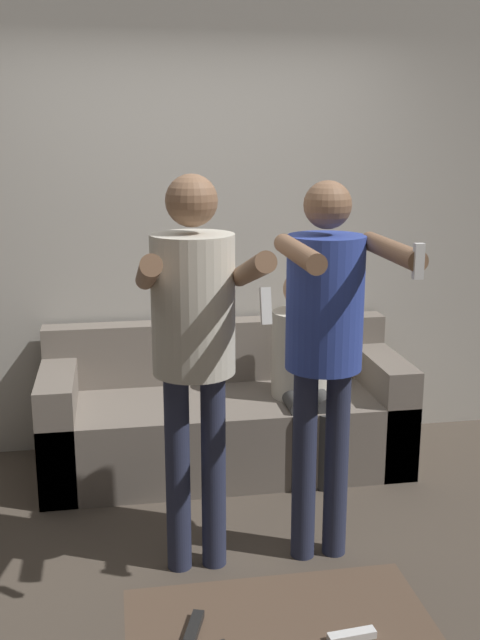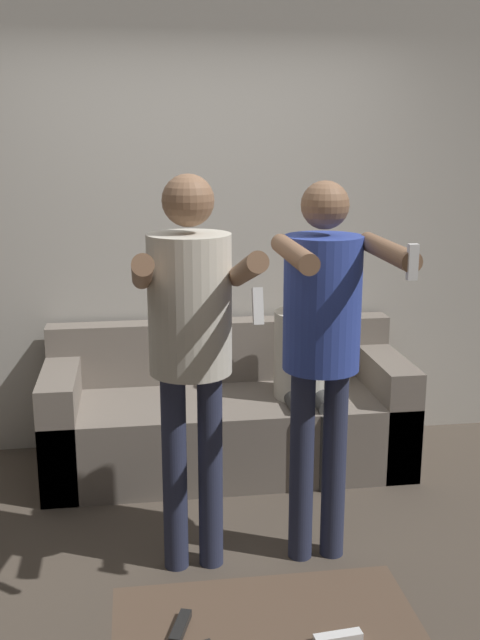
% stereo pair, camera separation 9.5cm
% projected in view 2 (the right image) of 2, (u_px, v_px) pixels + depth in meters
% --- Properties ---
extents(ground_plane, '(14.00, 14.00, 0.00)m').
position_uv_depth(ground_plane, '(224.00, 573.00, 3.36)').
color(ground_plane, '#4C4238').
extents(wall_back, '(6.40, 0.06, 2.70)m').
position_uv_depth(wall_back, '(191.00, 230.00, 4.54)').
color(wall_back, '#B7B2A8').
rests_on(wall_back, ground_plane).
extents(couch, '(2.09, 0.78, 0.81)m').
position_uv_depth(couch, '(227.00, 418.00, 4.41)').
color(couch, slate).
rests_on(couch, ground_plane).
extents(person_standing_left, '(0.47, 0.76, 1.76)m').
position_uv_depth(person_standing_left, '(191.00, 328.00, 3.14)').
color(person_standing_left, '#282D47').
rests_on(person_standing_left, ground_plane).
extents(person_standing_right, '(0.46, 0.71, 1.73)m').
position_uv_depth(person_standing_right, '(323.00, 329.00, 3.23)').
color(person_standing_right, '#282D47').
rests_on(person_standing_right, ground_plane).
extents(person_seated, '(0.34, 0.54, 1.18)m').
position_uv_depth(person_seated, '(305.00, 363.00, 4.24)').
color(person_seated, '#383838').
rests_on(person_seated, ground_plane).
extents(coffee_table, '(0.96, 0.52, 0.43)m').
position_uv_depth(coffee_table, '(267.00, 636.00, 2.36)').
color(coffee_table, brown).
rests_on(coffee_table, ground_plane).
extents(remote_mid, '(0.15, 0.05, 0.02)m').
position_uv_depth(remote_mid, '(338.00, 637.00, 2.26)').
color(remote_mid, white).
rests_on(remote_mid, coffee_table).
extents(remote_far, '(0.08, 0.15, 0.02)m').
position_uv_depth(remote_far, '(180.00, 627.00, 2.31)').
color(remote_far, black).
rests_on(remote_far, coffee_table).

